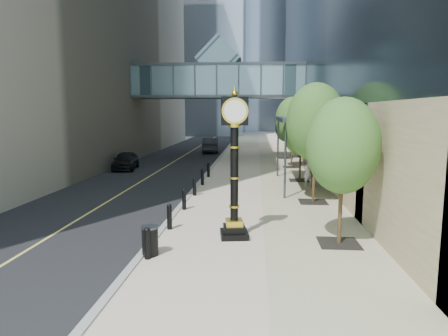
% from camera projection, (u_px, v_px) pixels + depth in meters
% --- Properties ---
extents(ground, '(320.00, 320.00, 0.00)m').
position_uv_depth(ground, '(231.00, 276.00, 11.35)').
color(ground, gray).
rests_on(ground, ground).
extents(road, '(8.00, 180.00, 0.02)m').
position_uv_depth(road, '(197.00, 148.00, 51.39)').
color(road, black).
rests_on(road, ground).
extents(sidewalk, '(8.00, 180.00, 0.06)m').
position_uv_depth(sidewalk, '(259.00, 148.00, 50.74)').
color(sidewalk, '#BDAA92').
rests_on(sidewalk, ground).
extents(curb, '(0.25, 180.00, 0.07)m').
position_uv_depth(curb, '(228.00, 148.00, 51.06)').
color(curb, gray).
rests_on(curb, ground).
extents(distant_tower_c, '(22.00, 22.00, 65.00)m').
position_uv_depth(distant_tower_c, '(237.00, 23.00, 125.71)').
color(distant_tower_c, '#A2B0CC').
rests_on(distant_tower_c, ground).
extents(skywalk, '(17.00, 4.20, 5.80)m').
position_uv_depth(skywalk, '(219.00, 79.00, 38.15)').
color(skywalk, slate).
rests_on(skywalk, ground).
extents(entrance_canopy, '(3.00, 8.00, 4.38)m').
position_uv_depth(entrance_canopy, '(303.00, 119.00, 24.30)').
color(entrance_canopy, '#383F44').
rests_on(entrance_canopy, ground).
extents(bollard_row, '(0.20, 16.20, 0.90)m').
position_uv_depth(bollard_row, '(190.00, 193.00, 20.38)').
color(bollard_row, black).
rests_on(bollard_row, sidewalk).
extents(street_trees, '(2.93, 28.36, 6.03)m').
position_uv_depth(street_trees, '(302.00, 126.00, 25.57)').
color(street_trees, black).
rests_on(street_trees, sidewalk).
extents(street_clock, '(1.13, 1.13, 5.33)m').
position_uv_depth(street_clock, '(234.00, 175.00, 14.39)').
color(street_clock, black).
rests_on(street_clock, sidewalk).
extents(trash_bin, '(0.63, 0.63, 0.90)m').
position_uv_depth(trash_bin, '(150.00, 242.00, 12.80)').
color(trash_bin, black).
rests_on(trash_bin, sidewalk).
extents(pedestrian, '(0.78, 0.64, 1.82)m').
position_uv_depth(pedestrian, '(308.00, 172.00, 24.64)').
color(pedestrian, beige).
rests_on(pedestrian, sidewalk).
extents(car_near, '(2.20, 4.38, 1.43)m').
position_uv_depth(car_near, '(126.00, 160.00, 32.23)').
color(car_near, black).
rests_on(car_near, road).
extents(car_far, '(2.18, 5.17, 1.66)m').
position_uv_depth(car_far, '(211.00, 145.00, 45.81)').
color(car_far, black).
rests_on(car_far, road).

